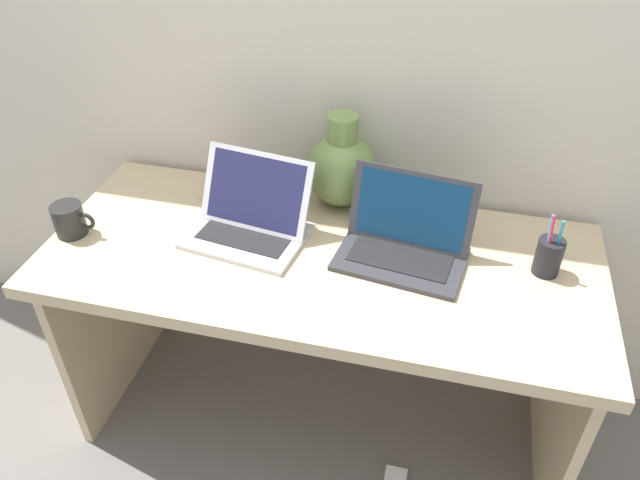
% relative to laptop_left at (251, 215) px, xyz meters
% --- Properties ---
extents(ground_plane, '(6.00, 6.00, 0.00)m').
position_rel_laptop_left_xyz_m(ground_plane, '(0.22, -0.06, -0.80)').
color(ground_plane, slate).
extents(back_wall, '(4.40, 0.04, 2.40)m').
position_rel_laptop_left_xyz_m(back_wall, '(0.22, 0.32, 0.40)').
color(back_wall, beige).
rests_on(back_wall, ground).
extents(desk, '(1.56, 0.67, 0.74)m').
position_rel_laptop_left_xyz_m(desk, '(0.22, -0.06, -0.21)').
color(desk, '#D1B78C').
rests_on(desk, ground).
extents(laptop_left, '(0.36, 0.29, 0.22)m').
position_rel_laptop_left_xyz_m(laptop_left, '(0.00, 0.00, 0.00)').
color(laptop_left, silver).
rests_on(laptop_left, desk).
extents(laptop_right, '(0.37, 0.27, 0.23)m').
position_rel_laptop_left_xyz_m(laptop_right, '(0.45, 0.01, 0.00)').
color(laptop_right, '#333338').
rests_on(laptop_right, desk).
extents(green_vase, '(0.21, 0.21, 0.29)m').
position_rel_laptop_left_xyz_m(green_vase, '(0.22, 0.22, 0.06)').
color(green_vase, '#75934C').
rests_on(green_vase, desk).
extents(coffee_mug, '(0.13, 0.09, 0.10)m').
position_rel_laptop_left_xyz_m(coffee_mug, '(-0.51, -0.13, -0.01)').
color(coffee_mug, black).
rests_on(coffee_mug, desk).
extents(pen_cup, '(0.07, 0.07, 0.19)m').
position_rel_laptop_left_xyz_m(pen_cup, '(0.83, 0.02, -0.00)').
color(pen_cup, black).
rests_on(pen_cup, desk).
extents(power_brick, '(0.07, 0.07, 0.03)m').
position_rel_laptop_left_xyz_m(power_brick, '(0.51, -0.24, -0.78)').
color(power_brick, white).
rests_on(power_brick, ground).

